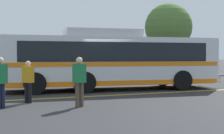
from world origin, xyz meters
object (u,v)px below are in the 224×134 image
(pedestrian_1, at_px, (79,79))
(pedestrian_2, at_px, (28,79))
(parked_car_2, at_px, (77,71))
(pedestrian_0, at_px, (0,79))
(transit_bus, at_px, (112,60))
(parked_car_3, at_px, (155,70))
(tree_0, at_px, (168,27))

(pedestrian_1, bearing_deg, pedestrian_2, 116.30)
(parked_car_2, distance_m, pedestrian_0, 10.41)
(transit_bus, bearing_deg, pedestrian_2, -48.30)
(pedestrian_0, relative_size, pedestrian_2, 1.09)
(transit_bus, distance_m, pedestrian_2, 5.55)
(parked_car_3, height_order, pedestrian_1, pedestrian_1)
(transit_bus, xyz_separation_m, pedestrian_2, (-4.53, -3.14, -0.66))
(transit_bus, distance_m, pedestrian_1, 5.62)
(parked_car_2, bearing_deg, tree_0, -73.86)
(pedestrian_1, bearing_deg, parked_car_2, 57.81)
(pedestrian_0, height_order, tree_0, tree_0)
(parked_car_2, distance_m, pedestrian_1, 10.05)
(pedestrian_1, bearing_deg, pedestrian_0, 148.67)
(parked_car_3, bearing_deg, pedestrian_2, 129.30)
(pedestrian_0, bearing_deg, tree_0, -173.43)
(tree_0, bearing_deg, pedestrian_2, -138.65)
(parked_car_2, xyz_separation_m, pedestrian_2, (-4.04, -8.16, 0.10))
(pedestrian_2, relative_size, tree_0, 0.25)
(pedestrian_1, bearing_deg, parked_car_3, 32.06)
(parked_car_3, relative_size, pedestrian_1, 2.74)
(parked_car_2, xyz_separation_m, pedestrian_1, (-2.54, -9.72, 0.19))
(transit_bus, bearing_deg, pedestrian_1, -25.83)
(parked_car_2, height_order, pedestrian_1, pedestrian_1)
(pedestrian_0, xyz_separation_m, tree_0, (14.11, 12.50, 3.27))
(transit_bus, distance_m, tree_0, 12.33)
(tree_0, bearing_deg, parked_car_3, -135.30)
(parked_car_2, bearing_deg, pedestrian_2, 149.33)
(transit_bus, distance_m, parked_car_3, 7.91)
(parked_car_3, height_order, tree_0, tree_0)
(transit_bus, relative_size, pedestrian_2, 7.29)
(pedestrian_0, distance_m, tree_0, 19.13)
(transit_bus, xyz_separation_m, tree_0, (8.60, 8.41, 2.70))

